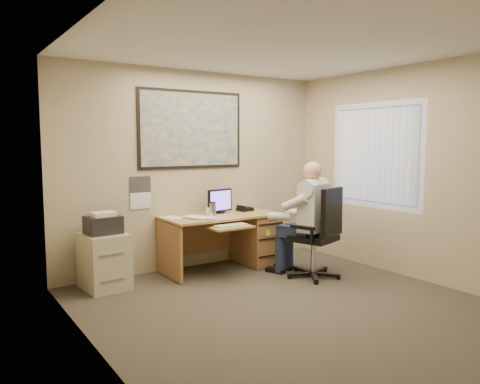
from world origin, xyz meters
TOP-DOWN VIEW (x-y plane):
  - room_shell at (0.00, 0.00)m, footprint 4.00×4.50m
  - desk at (0.52, 1.90)m, footprint 1.60×0.97m
  - world_map at (-0.07, 2.23)m, footprint 1.56×0.03m
  - wall_calendar at (-0.82, 2.24)m, footprint 0.28×0.01m
  - window_blinds at (1.97, 0.80)m, footprint 0.06×1.40m
  - filing_cabinet at (-1.42, 1.91)m, footprint 0.51×0.60m
  - office_chair at (0.95, 0.85)m, footprint 0.88×0.88m
  - person at (0.97, 0.93)m, footprint 0.89×1.05m

SIDE VIEW (x-z plane):
  - office_chair at x=0.95m, z-range -0.24..0.92m
  - filing_cabinet at x=-1.42m, z-range -0.07..0.85m
  - desk at x=0.52m, z-range -0.10..0.97m
  - person at x=0.97m, z-range 0.00..1.48m
  - wall_calendar at x=-0.82m, z-range 0.87..1.29m
  - room_shell at x=0.00m, z-range 0.00..2.70m
  - window_blinds at x=1.97m, z-range 0.90..2.20m
  - world_map at x=-0.07m, z-range 1.37..2.43m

